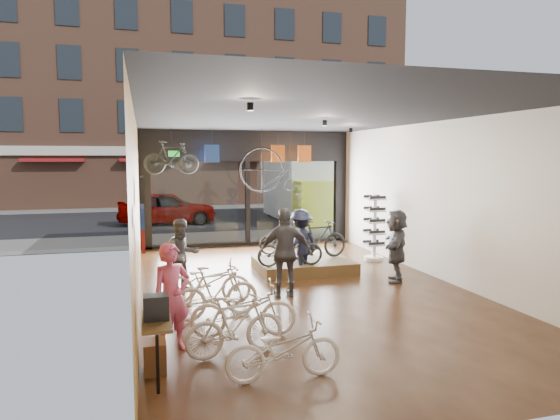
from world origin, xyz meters
name	(u,v)px	position (x,y,z in m)	size (l,w,h in m)	color
ground_plane	(302,290)	(0.00, 0.00, -0.02)	(7.00, 12.00, 0.04)	black
ceiling	(303,116)	(0.00, 0.00, 3.82)	(7.00, 12.00, 0.04)	black
wall_left	(136,209)	(-3.52, 0.00, 1.90)	(0.04, 12.00, 3.80)	#A7742E
wall_right	(443,201)	(3.52, 0.00, 1.90)	(0.04, 12.00, 3.80)	beige
wall_back	(481,257)	(0.00, -6.02, 1.90)	(7.00, 0.04, 3.80)	beige
storefront	(247,188)	(0.00, 6.00, 1.90)	(7.00, 0.26, 3.80)	black
exit_sign	(174,154)	(-2.40, 5.88, 3.05)	(0.35, 0.06, 0.18)	#198C26
street_road	(212,215)	(0.00, 15.00, -0.01)	(30.00, 18.00, 0.02)	black
sidewalk_near	(241,237)	(0.00, 7.20, 0.06)	(30.00, 2.40, 0.12)	slate
sidewalk_far	(203,207)	(0.00, 19.00, 0.06)	(30.00, 2.00, 0.12)	slate
opposite_building	(196,92)	(0.00, 21.50, 7.00)	(26.00, 5.00, 14.00)	brown
street_car	(167,208)	(-2.38, 12.00, 0.72)	(1.71, 4.24, 1.44)	gray
box_truck	(307,191)	(3.80, 11.00, 1.42)	(2.41, 7.22, 2.84)	silver
floor_bike_0	(284,349)	(-1.64, -4.28, 0.41)	(0.55, 1.57, 0.82)	beige
floor_bike_1	(235,326)	(-2.12, -3.32, 0.46)	(0.43, 1.52, 0.92)	beige
floor_bike_2	(243,310)	(-1.85, -2.58, 0.45)	(0.60, 1.73, 0.91)	beige
floor_bike_3	(216,292)	(-2.14, -1.52, 0.49)	(0.46, 1.63, 0.98)	beige
floor_bike_4	(208,282)	(-2.18, -0.57, 0.45)	(0.60, 1.73, 0.91)	beige
display_platform	(303,265)	(0.58, 1.69, 0.15)	(2.40, 1.80, 0.30)	#4B351B
display_bike_left	(290,249)	(0.03, 1.05, 0.72)	(0.56, 1.61, 0.85)	black
display_bike_mid	(318,239)	(0.98, 1.71, 0.81)	(0.48, 1.69, 1.01)	black
display_bike_right	(288,240)	(0.38, 2.42, 0.71)	(0.55, 1.57, 0.82)	black
customer_0	(172,297)	(-3.00, -2.87, 0.83)	(0.60, 0.40, 1.65)	#CC4C72
customer_1	(182,255)	(-2.58, 0.56, 0.80)	(0.78, 0.60, 1.60)	#3F3F44
customer_2	(286,252)	(-0.52, -0.45, 0.94)	(1.10, 0.46, 1.88)	#3F3F44
customer_3	(301,243)	(0.34, 1.18, 0.83)	(1.07, 0.62, 1.66)	#161C33
customer_5	(396,246)	(2.36, 0.09, 0.86)	(1.59, 0.51, 1.71)	#3F3F44
sunglasses_rack	(374,228)	(2.95, 2.48, 0.94)	(0.55, 0.46, 1.88)	white
wall_merch	(145,278)	(-3.38, -3.50, 1.30)	(0.40, 2.40, 2.60)	navy
penny_farthing	(271,171)	(0.48, 4.71, 2.50)	(1.73, 0.06, 1.38)	black
hung_bike	(172,158)	(-2.57, 4.20, 2.93)	(0.45, 1.58, 0.95)	black
jersey_left	(212,154)	(-1.28, 5.20, 3.05)	(0.45, 0.03, 0.55)	#1E3F99
jersey_mid	(278,154)	(0.85, 5.20, 3.05)	(0.45, 0.03, 0.55)	#CC5919
jersey_right	(304,154)	(1.75, 5.20, 3.05)	(0.45, 0.03, 0.55)	#CC5919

